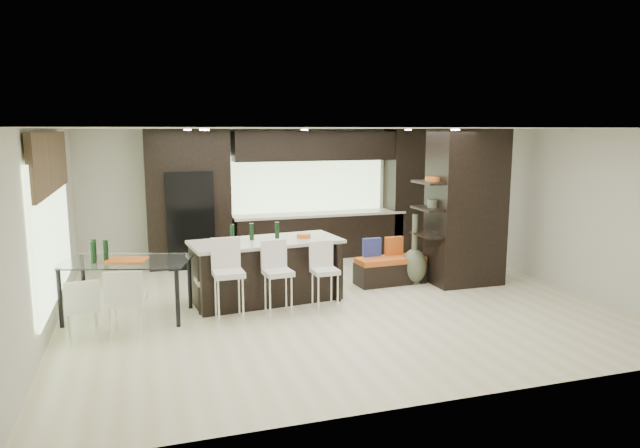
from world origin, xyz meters
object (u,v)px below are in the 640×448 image
object	(u,v)px
floor_vase	(414,249)
stool_left	(229,288)
chair_near	(127,305)
stool_right	(325,283)
dining_table	(128,289)
kitchen_island	(266,270)
chair_end	(211,284)
bench	(390,270)
chair_far	(82,312)
stool_mid	(278,286)

from	to	relation	value
floor_vase	stool_left	bearing A→B (deg)	-163.28
stool_left	chair_near	xyz separation A→B (m)	(-1.36, -0.23, -0.05)
stool_right	dining_table	distance (m)	2.85
kitchen_island	chair_end	size ratio (longest dim) A/B	2.91
stool_right	bench	distance (m)	1.93
chair_far	chair_end	world-z (taller)	chair_end
floor_vase	chair_end	size ratio (longest dim) A/B	1.54
dining_table	chair_far	bearing A→B (deg)	-108.85
kitchen_island	stool_mid	size ratio (longest dim) A/B	2.64
bench	chair_end	size ratio (longest dim) A/B	1.53
kitchen_island	chair_end	distance (m)	0.94
stool_right	dining_table	world-z (taller)	dining_table
stool_left	chair_end	size ratio (longest dim) A/B	1.18
bench	dining_table	xyz separation A→B (m)	(-4.36, -0.55, 0.18)
stool_left	chair_far	world-z (taller)	stool_left
bench	stool_right	bearing A→B (deg)	-147.97
stool_right	kitchen_island	bearing A→B (deg)	130.31
stool_left	chair_far	xyz separation A→B (m)	(-1.91, -0.20, -0.09)
stool_mid	chair_near	world-z (taller)	stool_mid
stool_left	bench	bearing A→B (deg)	19.14
kitchen_island	chair_far	bearing A→B (deg)	-165.26
bench	floor_vase	world-z (taller)	floor_vase
stool_left	floor_vase	size ratio (longest dim) A/B	0.77
chair_end	floor_vase	bearing A→B (deg)	-86.56
chair_near	chair_end	distance (m)	1.42
bench	chair_near	world-z (taller)	chair_near
stool_left	dining_table	world-z (taller)	stool_left
stool_right	chair_end	size ratio (longest dim) A/B	1.04
stool_right	chair_far	xyz separation A→B (m)	(-3.34, -0.23, -0.04)
chair_near	chair_far	xyz separation A→B (m)	(-0.55, 0.02, -0.05)
chair_end	stool_mid	bearing A→B (deg)	-125.53
stool_right	chair_end	xyz separation A→B (m)	(-1.62, 0.55, -0.02)
stool_left	dining_table	size ratio (longest dim) A/B	0.54
floor_vase	chair_near	size ratio (longest dim) A/B	1.44
bench	dining_table	distance (m)	4.40
stool_left	kitchen_island	bearing A→B (deg)	47.05
kitchen_island	stool_left	size ratio (longest dim) A/B	2.47
stool_left	stool_right	bearing A→B (deg)	-0.52
dining_table	chair_near	xyz separation A→B (m)	(0.00, -0.80, 0.01)
kitchen_island	stool_left	bearing A→B (deg)	-137.90
bench	floor_vase	distance (m)	0.57
stool_left	bench	size ratio (longest dim) A/B	0.77
stool_right	chair_near	size ratio (longest dim) A/B	0.98
floor_vase	dining_table	bearing A→B (deg)	-174.61
stool_right	chair_far	size ratio (longest dim) A/B	1.10
kitchen_island	stool_mid	bearing A→B (deg)	-96.43
floor_vase	chair_end	world-z (taller)	floor_vase
stool_left	chair_near	size ratio (longest dim) A/B	1.11
stool_right	dining_table	xyz separation A→B (m)	(-2.79, 0.55, 0.00)
stool_right	chair_near	world-z (taller)	chair_near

